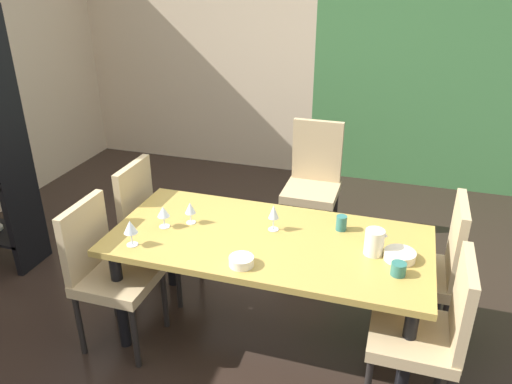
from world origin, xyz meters
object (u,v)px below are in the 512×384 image
object	(u,v)px
chair_head_far	(313,178)
pitcher_rear	(374,242)
chair_left_far	(153,221)
wine_glass_corner	(274,212)
chair_left_near	(106,267)
wine_glass_west	(130,227)
chair_right_far	(431,264)
chair_right_near	(431,328)
dining_table	(269,250)
wine_glass_left	(190,209)
serving_bowl_center	(400,255)
cup_south	(398,269)
cup_near_shelf	(341,223)
wine_glass_near_window	(163,212)
serving_bowl_east	(241,261)

from	to	relation	value
chair_head_far	pitcher_rear	world-z (taller)	chair_head_far
chair_left_far	wine_glass_corner	world-z (taller)	chair_left_far
chair_left_far	pitcher_rear	xyz separation A→B (m)	(1.55, -0.29, 0.27)
chair_left_far	chair_left_near	bearing A→B (deg)	0.15
wine_glass_west	chair_right_far	bearing A→B (deg)	19.88
chair_right_near	chair_head_far	bearing A→B (deg)	29.56
chair_head_far	chair_right_far	world-z (taller)	chair_head_far
dining_table	chair_right_near	bearing A→B (deg)	-17.51
dining_table	wine_glass_left	size ratio (longest dim) A/B	13.41
serving_bowl_center	cup_south	distance (m)	0.15
cup_south	wine_glass_west	bearing A→B (deg)	-174.29
dining_table	chair_left_far	distance (m)	0.99
chair_right_far	pitcher_rear	distance (m)	0.52
serving_bowl_center	wine_glass_corner	bearing A→B (deg)	171.19
chair_right_near	cup_near_shelf	world-z (taller)	chair_right_near
serving_bowl_center	pitcher_rear	size ratio (longest dim) A/B	1.14
dining_table	wine_glass_corner	world-z (taller)	wine_glass_corner
chair_left_near	wine_glass_west	world-z (taller)	chair_left_near
chair_right_near	wine_glass_near_window	bearing A→B (deg)	81.52
cup_near_shelf	pitcher_rear	size ratio (longest dim) A/B	0.62
chair_right_near	serving_bowl_east	size ratio (longest dim) A/B	7.05
chair_right_far	wine_glass_west	world-z (taller)	chair_right_far
chair_right_near	wine_glass_near_window	size ratio (longest dim) A/B	6.96
chair_head_far	chair_left_far	size ratio (longest dim) A/B	1.07
serving_bowl_east	pitcher_rear	bearing A→B (deg)	26.05
wine_glass_left	cup_near_shelf	size ratio (longest dim) A/B	1.51
chair_right_far	serving_bowl_east	xyz separation A→B (m)	(-1.01, -0.62, 0.21)
chair_right_near	serving_bowl_east	xyz separation A→B (m)	(-1.00, -0.02, 0.22)
chair_left_near	chair_left_far	distance (m)	0.59
chair_head_far	wine_glass_left	bearing A→B (deg)	68.24
chair_left_near	chair_right_far	distance (m)	1.98
chair_head_far	serving_bowl_east	xyz separation A→B (m)	(-0.07, -1.67, 0.20)
chair_left_far	cup_near_shelf	world-z (taller)	chair_left_far
wine_glass_west	serving_bowl_east	xyz separation A→B (m)	(0.67, -0.01, -0.09)
wine_glass_near_window	serving_bowl_center	xyz separation A→B (m)	(1.40, 0.05, -0.08)
chair_head_far	dining_table	bearing A→B (deg)	89.65
cup_south	chair_right_near	bearing A→B (deg)	-35.28
wine_glass_near_window	serving_bowl_east	xyz separation A→B (m)	(0.59, -0.26, -0.07)
wine_glass_left	serving_bowl_center	bearing A→B (deg)	-1.95
wine_glass_corner	serving_bowl_center	world-z (taller)	wine_glass_corner
wine_glass_near_window	dining_table	bearing A→B (deg)	5.24
wine_glass_near_window	wine_glass_west	size ratio (longest dim) A/B	0.87
chair_right_far	serving_bowl_center	world-z (taller)	chair_right_far
chair_left_far	pitcher_rear	size ratio (longest dim) A/B	6.39
chair_right_far	pitcher_rear	world-z (taller)	chair_right_far
chair_right_far	wine_glass_left	bearing A→B (deg)	100.14
serving_bowl_center	chair_head_far	bearing A→B (deg)	118.66
dining_table	cup_near_shelf	bearing A→B (deg)	29.89
chair_right_far	wine_glass_west	size ratio (longest dim) A/B	6.22
chair_left_near	pitcher_rear	xyz separation A→B (m)	(1.55, 0.31, 0.28)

